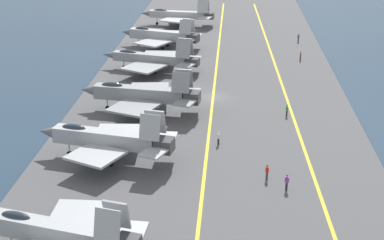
{
  "coord_description": "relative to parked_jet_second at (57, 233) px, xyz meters",
  "views": [
    {
      "loc": [
        -83.3,
        -2.71,
        29.7
      ],
      "look_at": [
        -15.87,
        2.05,
        2.9
      ],
      "focal_mm": 55.0,
      "sensor_mm": 36.0,
      "label": 1
    }
  ],
  "objects": [
    {
      "name": "ground_plane",
      "position": [
        41.96,
        -11.6,
        -2.79
      ],
      "size": [
        2000.0,
        2000.0,
        0.0
      ],
      "primitive_type": "plane",
      "color": "#23384C"
    },
    {
      "name": "carrier_deck",
      "position": [
        41.96,
        -11.6,
        -2.59
      ],
      "size": [
        170.16,
        40.01,
        0.4
      ],
      "primitive_type": "cube",
      "color": "#4C4C4F",
      "rests_on": "ground"
    },
    {
      "name": "deck_stripe_foul_line",
      "position": [
        41.96,
        -22.6,
        -2.39
      ],
      "size": [
        153.06,
        5.86,
        0.01
      ],
      "primitive_type": "cube",
      "rotation": [
        0.0,
        0.0,
        0.04
      ],
      "color": "yellow",
      "rests_on": "carrier_deck"
    },
    {
      "name": "deck_stripe_centerline",
      "position": [
        41.96,
        -11.6,
        -2.39
      ],
      "size": [
        153.15,
        0.36,
        0.01
      ],
      "primitive_type": "cube",
      "color": "yellow",
      "rests_on": "carrier_deck"
    },
    {
      "name": "parked_jet_second",
      "position": [
        0.0,
        0.0,
        0.0
      ],
      "size": [
        13.46,
        15.6,
        5.94
      ],
      "color": "#9EA3A8",
      "rests_on": "carrier_deck"
    },
    {
      "name": "parked_jet_third",
      "position": [
        19.06,
        -0.33,
        0.36
      ],
      "size": [
        12.35,
        16.43,
        6.52
      ],
      "color": "#9EA3A8",
      "rests_on": "carrier_deck"
    },
    {
      "name": "parked_jet_fourth",
      "position": [
        34.78,
        -1.87,
        0.34
      ],
      "size": [
        14.36,
        17.25,
        6.46
      ],
      "color": "gray",
      "rests_on": "carrier_deck"
    },
    {
      "name": "parked_jet_fifth",
      "position": [
        54.47,
        -0.8,
        -0.13
      ],
      "size": [
        14.11,
        17.44,
        6.1
      ],
      "color": "gray",
      "rests_on": "carrier_deck"
    },
    {
      "name": "parked_jet_sixth",
      "position": [
        70.46,
        -0.27,
        0.08
      ],
      "size": [
        13.68,
        16.35,
        6.01
      ],
      "color": "#9EA3A8",
      "rests_on": "carrier_deck"
    },
    {
      "name": "parked_jet_seventh",
      "position": [
        90.69,
        -2.03,
        0.07
      ],
      "size": [
        12.94,
        17.07,
        6.38
      ],
      "color": "#A8AAAF",
      "rests_on": "carrier_deck"
    },
    {
      "name": "crew_blue_vest",
      "position": [
        76.89,
        -27.63,
        -1.43
      ],
      "size": [
        0.31,
        0.41,
        1.74
      ],
      "color": "#232328",
      "rests_on": "carrier_deck"
    },
    {
      "name": "crew_brown_vest",
      "position": [
        63.1,
        -26.68,
        -1.44
      ],
      "size": [
        0.39,
        0.27,
        1.74
      ],
      "color": "#383328",
      "rests_on": "carrier_deck"
    },
    {
      "name": "crew_green_vest",
      "position": [
        34.81,
        -21.99,
        -1.46
      ],
      "size": [
        0.41,
        0.31,
        1.7
      ],
      "color": "#383328",
      "rests_on": "carrier_deck"
    },
    {
      "name": "crew_white_vest",
      "position": [
        24.5,
        -12.89,
        -1.45
      ],
      "size": [
        0.4,
        0.29,
        1.72
      ],
      "color": "#232328",
      "rests_on": "carrier_deck"
    },
    {
      "name": "crew_purple_vest",
      "position": [
        13.29,
        -20.28,
        -1.39
      ],
      "size": [
        0.46,
        0.43,
        1.82
      ],
      "color": "#232328",
      "rests_on": "carrier_deck"
    },
    {
      "name": "crew_red_vest",
      "position": [
        15.51,
        -18.35,
        -1.41
      ],
      "size": [
        0.43,
        0.35,
        1.79
      ],
      "color": "#383328",
      "rests_on": "carrier_deck"
    }
  ]
}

